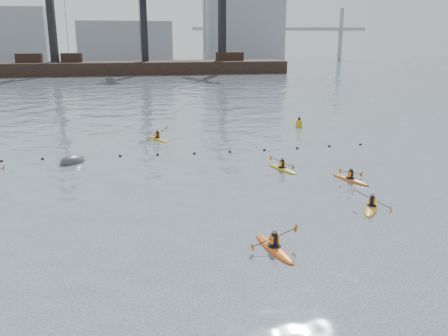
{
  "coord_description": "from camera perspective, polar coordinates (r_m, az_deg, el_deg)",
  "views": [
    {
      "loc": [
        -3.82,
        -15.44,
        9.4
      ],
      "look_at": [
        0.67,
        7.74,
        2.8
      ],
      "focal_mm": 38.0,
      "sensor_mm": 36.0,
      "label": 1
    }
  ],
  "objects": [
    {
      "name": "kayaker_1",
      "position": [
        28.08,
        17.33,
        -4.47
      ],
      "size": [
        2.32,
        3.02,
        1.24
      ],
      "rotation": [
        0.0,
        0.0,
        -0.59
      ],
      "color": "gold",
      "rests_on": "ground"
    },
    {
      "name": "nav_buoy",
      "position": [
        51.59,
        9.02,
        5.36
      ],
      "size": [
        0.69,
        0.69,
        1.26
      ],
      "color": "#BD9A12",
      "rests_on": "ground"
    },
    {
      "name": "kayaker_4",
      "position": [
        33.0,
        14.97,
        -1.3
      ],
      "size": [
        2.1,
        3.24,
        1.14
      ],
      "rotation": [
        0.0,
        0.0,
        3.51
      ],
      "color": "#BF5C12",
      "rests_on": "ground"
    },
    {
      "name": "kayaker_5",
      "position": [
        45.05,
        -8.01,
        3.55
      ],
      "size": [
        2.14,
        3.28,
        1.29
      ],
      "rotation": [
        0.0,
        0.0,
        0.45
      ],
      "color": "gold",
      "rests_on": "ground"
    },
    {
      "name": "kayaker_0",
      "position": [
        22.01,
        6.05,
        -9.46
      ],
      "size": [
        2.33,
        3.52,
        1.18
      ],
      "rotation": [
        0.0,
        0.0,
        0.19
      ],
      "color": "#E25B15",
      "rests_on": "ground"
    },
    {
      "name": "float_line",
      "position": [
        39.25,
        -5.81,
        1.73
      ],
      "size": [
        33.24,
        0.73,
        0.24
      ],
      "color": "black",
      "rests_on": "ground"
    },
    {
      "name": "ground",
      "position": [
        18.47,
        2.61,
        -14.99
      ],
      "size": [
        400.0,
        400.0,
        0.0
      ],
      "primitive_type": "plane",
      "color": "#36454F",
      "rests_on": "ground"
    },
    {
      "name": "barge_pier",
      "position": [
        125.71,
        -9.52,
        11.99
      ],
      "size": [
        72.0,
        19.3,
        29.5
      ],
      "color": "black",
      "rests_on": "ground"
    },
    {
      "name": "mooring_buoy",
      "position": [
        38.3,
        -17.68,
        0.66
      ],
      "size": [
        2.64,
        2.89,
        1.65
      ],
      "primitive_type": "ellipsoid",
      "rotation": [
        0.0,
        0.21,
        0.94
      ],
      "color": "#383A3D",
      "rests_on": "ground"
    },
    {
      "name": "skyline",
      "position": [
        165.82,
        -9.21,
        15.37
      ],
      "size": [
        141.0,
        28.0,
        22.0
      ],
      "color": "gray",
      "rests_on": "ground"
    },
    {
      "name": "kayaker_3",
      "position": [
        34.73,
        7.0,
        -0.04
      ],
      "size": [
        2.17,
        3.26,
        1.29
      ],
      "rotation": [
        0.0,
        0.0,
        0.34
      ],
      "color": "gold",
      "rests_on": "ground"
    }
  ]
}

